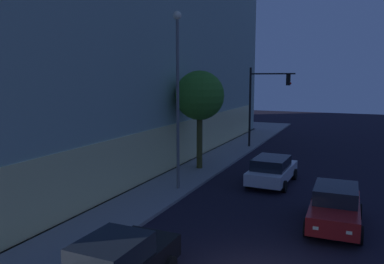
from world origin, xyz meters
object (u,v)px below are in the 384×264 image
Objects in this scene: street_lamp_sidewalk at (178,82)px; car_red at (335,206)px; traffic_light_far_corner at (263,96)px; sidewalk_tree at (200,96)px; car_white at (272,170)px; modern_building at (15,38)px.

car_red is (-2.02, -8.02, -4.97)m from street_lamp_sidewalk.
sidewalk_tree is (-9.24, 1.99, 0.32)m from traffic_light_far_corner.
traffic_light_far_corner is 11.70m from car_white.
car_red is at bearing -157.19° from traffic_light_far_corner.
car_white is at bearing -163.93° from traffic_light_far_corner.
street_lamp_sidewalk is 2.09× the size of car_red.
car_red is (-16.04, -6.75, -3.68)m from traffic_light_far_corner.
car_white is at bearing -105.72° from sidewalk_tree.
street_lamp_sidewalk is (-5.87, -17.58, -3.46)m from modern_building.
street_lamp_sidewalk reaches higher than traffic_light_far_corner.
modern_building is at bearing 83.46° from car_white.
street_lamp_sidewalk is at bearing 75.84° from car_red.
car_white is at bearing -52.26° from street_lamp_sidewalk.
traffic_light_far_corner is 1.52× the size of car_red.
modern_building is 18.85m from street_lamp_sidewalk.
modern_building is at bearing 113.38° from traffic_light_far_corner.
car_white is (-1.42, -5.06, -4.03)m from sidewalk_tree.
car_red is at bearing -104.16° from street_lamp_sidewalk.
modern_building is 8.90× the size of car_red.
sidewalk_tree is 6.62m from car_white.
sidewalk_tree is at bearing 52.08° from car_red.
car_white is (-2.51, -21.91, -8.46)m from modern_building.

